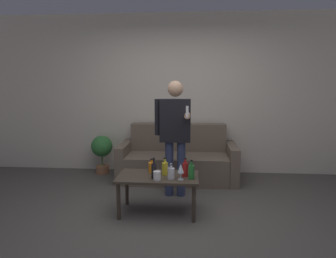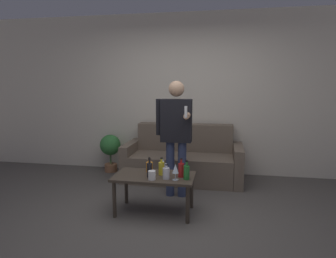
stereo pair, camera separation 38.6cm
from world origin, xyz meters
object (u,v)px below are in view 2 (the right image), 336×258
(coffee_table, at_px, (154,180))
(bottle_orange, at_px, (161,168))
(person_standing_front, at_px, (176,130))
(couch, at_px, (183,160))

(coffee_table, bearing_deg, bottle_orange, 25.60)
(coffee_table, distance_m, bottle_orange, 0.16)
(coffee_table, bearing_deg, person_standing_front, 74.21)
(coffee_table, relative_size, person_standing_front, 0.60)
(person_standing_front, bearing_deg, bottle_orange, -98.94)
(bottle_orange, distance_m, person_standing_front, 0.67)
(coffee_table, height_order, bottle_orange, bottle_orange)
(coffee_table, distance_m, person_standing_front, 0.80)
(bottle_orange, bearing_deg, coffee_table, -154.40)
(couch, xyz_separation_m, person_standing_front, (-0.00, -0.77, 0.62))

